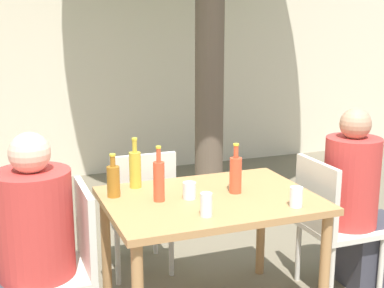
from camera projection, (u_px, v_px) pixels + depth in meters
name	position (u px, v px, depth m)	size (l,w,h in m)	color
cafe_building_wall	(96.00, 52.00, 5.96)	(10.00, 0.08, 2.80)	beige
dining_table_front	(210.00, 212.00, 3.11)	(1.21, 0.88, 0.75)	#B27F4C
patio_chair_0	(66.00, 259.00, 2.86)	(0.44, 0.44, 0.90)	beige
patio_chair_1	(330.00, 219.00, 3.44)	(0.44, 0.44, 0.90)	beige
patio_chair_2	(140.00, 206.00, 3.68)	(0.44, 0.44, 0.90)	beige
person_seated_0	(21.00, 258.00, 2.77)	(0.60, 0.40, 1.21)	#383842
person_seated_1	(360.00, 208.00, 3.51)	(0.58, 0.35, 1.22)	#383842
oil_cruet_0	(135.00, 168.00, 3.24)	(0.07, 0.07, 0.31)	gold
amber_bottle_1	(113.00, 180.00, 3.08)	(0.08, 0.08, 0.26)	#9E661E
soda_bottle_2	(236.00, 174.00, 3.14)	(0.07, 0.07, 0.30)	#DB4C2D
soda_bottle_3	(159.00, 180.00, 3.00)	(0.06, 0.06, 0.32)	#DB4C2D
drinking_glass_0	(206.00, 205.00, 2.78)	(0.06, 0.06, 0.13)	silver
drinking_glass_1	(296.00, 197.00, 2.92)	(0.07, 0.07, 0.11)	white
drinking_glass_2	(189.00, 190.00, 3.06)	(0.08, 0.08, 0.10)	silver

